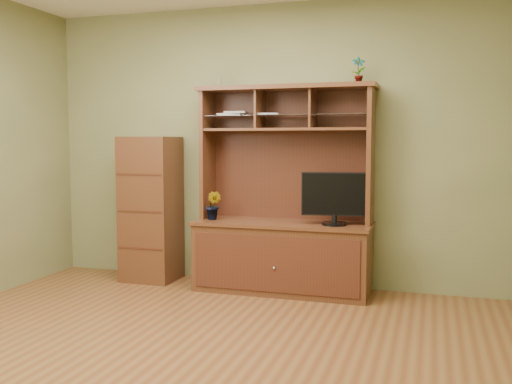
% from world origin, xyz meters
% --- Properties ---
extents(room, '(4.54, 4.04, 2.74)m').
position_xyz_m(room, '(0.00, 0.00, 1.35)').
color(room, brown).
rests_on(room, ground).
extents(media_hutch, '(1.66, 0.61, 1.90)m').
position_xyz_m(media_hutch, '(0.24, 1.73, 0.52)').
color(media_hutch, '#422513').
rests_on(media_hutch, room).
extents(monitor, '(0.59, 0.23, 0.47)m').
position_xyz_m(monitor, '(0.73, 1.65, 0.90)').
color(monitor, black).
rests_on(monitor, media_hutch).
extents(orchid_plant, '(0.17, 0.14, 0.27)m').
position_xyz_m(orchid_plant, '(-0.42, 1.65, 0.79)').
color(orchid_plant, '#265B1F').
rests_on(orchid_plant, media_hutch).
extents(top_plant, '(0.15, 0.12, 0.24)m').
position_xyz_m(top_plant, '(0.90, 1.80, 2.02)').
color(top_plant, '#376623').
rests_on(top_plant, media_hutch).
extents(reed_diffuser, '(0.05, 0.05, 0.25)m').
position_xyz_m(reed_diffuser, '(-0.42, 1.80, 2.00)').
color(reed_diffuser, silver).
rests_on(reed_diffuser, media_hutch).
extents(magazines, '(0.62, 0.21, 0.04)m').
position_xyz_m(magazines, '(-0.18, 1.80, 1.65)').
color(magazines, '#B0AFB4').
rests_on(magazines, media_hutch).
extents(side_cabinet, '(0.51, 0.47, 1.44)m').
position_xyz_m(side_cabinet, '(-1.14, 1.75, 0.72)').
color(side_cabinet, '#422513').
rests_on(side_cabinet, room).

